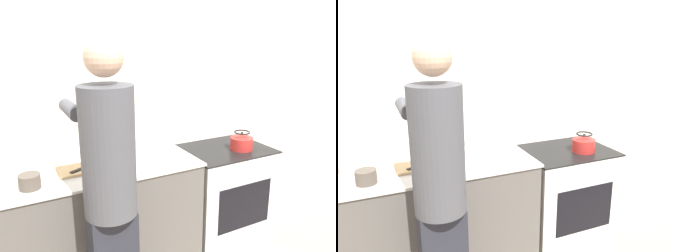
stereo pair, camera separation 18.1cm
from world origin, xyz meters
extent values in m
cube|color=silver|center=(0.00, 0.68, 1.30)|extent=(8.00, 0.05, 2.60)
cube|color=#5B5651|center=(-0.39, 0.31, 0.45)|extent=(1.79, 0.61, 0.91)
cube|color=beige|center=(-0.39, 0.31, 0.92)|extent=(1.81, 0.64, 0.02)
cube|color=silver|center=(0.91, 0.29, 0.44)|extent=(0.74, 0.58, 0.87)
cube|color=black|center=(0.91, 0.29, 0.88)|extent=(0.74, 0.58, 0.01)
cube|color=black|center=(0.91, 0.00, 0.48)|extent=(0.52, 0.01, 0.38)
cylinder|color=#4C4C51|center=(-0.27, -0.22, 1.21)|extent=(0.29, 0.29, 0.71)
sphere|color=#D1A889|center=(-0.27, -0.22, 1.71)|extent=(0.20, 0.20, 0.20)
cylinder|color=#4C4C51|center=(-0.39, 0.05, 1.40)|extent=(0.08, 0.30, 0.08)
cylinder|color=#4C4C51|center=(-0.14, 0.05, 1.40)|extent=(0.08, 0.30, 0.08)
cube|color=tan|center=(-0.27, 0.29, 0.94)|extent=(0.38, 0.20, 0.02)
cube|color=silver|center=(-0.23, 0.30, 0.95)|extent=(0.16, 0.10, 0.01)
cube|color=black|center=(-0.34, 0.25, 0.95)|extent=(0.10, 0.07, 0.01)
cylinder|color=red|center=(1.02, 0.21, 0.94)|extent=(0.19, 0.19, 0.10)
cone|color=red|center=(1.02, 0.21, 1.00)|extent=(0.15, 0.15, 0.03)
sphere|color=black|center=(1.02, 0.21, 1.03)|extent=(0.02, 0.02, 0.02)
torus|color=black|center=(1.02, 0.21, 1.04)|extent=(0.13, 0.13, 0.01)
cylinder|color=brown|center=(-0.64, 0.16, 0.97)|extent=(0.13, 0.13, 0.09)
cylinder|color=silver|center=(0.22, 0.26, 0.97)|extent=(0.14, 0.14, 0.09)
camera|label=1|loc=(-0.75, -1.81, 1.81)|focal=35.00mm
camera|label=2|loc=(-0.59, -1.89, 1.81)|focal=35.00mm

